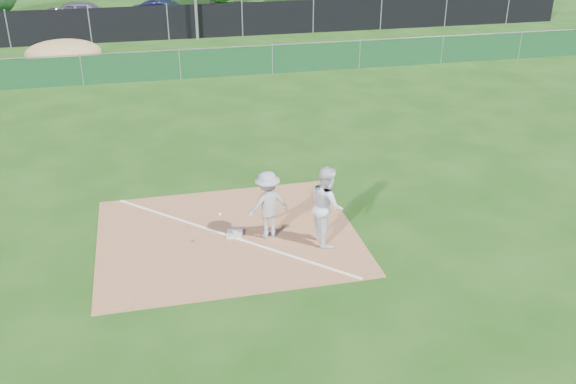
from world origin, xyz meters
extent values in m
plane|color=#18400D|center=(0.00, 10.00, 0.00)|extent=(90.00, 90.00, 0.00)
cube|color=#97603C|center=(0.00, 1.00, 0.01)|extent=(6.00, 5.00, 0.02)
cube|color=white|center=(0.00, 1.00, 0.03)|extent=(5.01, 5.01, 0.01)
cube|color=#0F381A|center=(0.00, 15.00, 0.60)|extent=(44.00, 0.05, 1.20)
ellipsoid|color=#9E7F4C|center=(-5.00, 18.50, 0.58)|extent=(3.38, 2.60, 1.17)
cube|color=black|center=(0.00, 23.00, 0.90)|extent=(46.00, 0.04, 1.80)
cube|color=black|center=(0.00, 28.00, 0.01)|extent=(46.00, 9.00, 0.01)
cube|color=silver|center=(0.16, 0.98, 0.06)|extent=(0.43, 0.43, 0.07)
imported|color=#A7A7A9|center=(0.92, 0.80, 0.83)|extent=(1.17, 0.85, 1.62)
sphere|color=white|center=(-0.21, 0.52, 0.85)|extent=(0.08, 0.08, 0.08)
imported|color=silver|center=(2.18, 0.27, 0.93)|extent=(0.71, 0.91, 1.86)
imported|color=#B2B4BA|center=(-4.43, 27.54, 0.75)|extent=(4.58, 2.42, 1.49)
imported|color=black|center=(0.11, 27.19, 0.70)|extent=(4.45, 2.57, 1.39)
imported|color=black|center=(4.87, 26.51, 0.63)|extent=(4.37, 1.94, 1.24)
camera|label=1|loc=(-1.60, -12.13, 7.44)|focal=40.00mm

